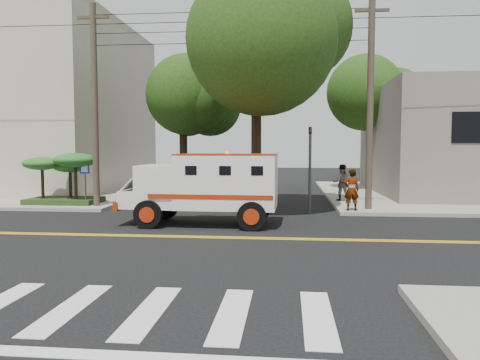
# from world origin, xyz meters

# --- Properties ---
(ground) EXTENTS (100.00, 100.00, 0.00)m
(ground) POSITION_xyz_m (0.00, 0.00, 0.00)
(ground) COLOR black
(ground) RESTS_ON ground
(sidewalk_ne) EXTENTS (17.00, 17.00, 0.15)m
(sidewalk_ne) POSITION_xyz_m (13.50, 13.50, 0.07)
(sidewalk_ne) COLOR gray
(sidewalk_ne) RESTS_ON ground
(sidewalk_nw) EXTENTS (17.00, 17.00, 0.15)m
(sidewalk_nw) POSITION_xyz_m (-13.50, 13.50, 0.07)
(sidewalk_nw) COLOR gray
(sidewalk_nw) RESTS_ON ground
(building_left) EXTENTS (16.00, 14.00, 10.00)m
(building_left) POSITION_xyz_m (-15.50, 15.00, 5.15)
(building_left) COLOR beige
(building_left) RESTS_ON sidewalk_nw
(utility_pole_left) EXTENTS (0.28, 0.28, 9.00)m
(utility_pole_left) POSITION_xyz_m (-5.60, 6.00, 4.50)
(utility_pole_left) COLOR #382D23
(utility_pole_left) RESTS_ON ground
(utility_pole_right) EXTENTS (0.28, 0.28, 9.00)m
(utility_pole_right) POSITION_xyz_m (6.30, 6.20, 4.50)
(utility_pole_right) COLOR #382D23
(utility_pole_right) RESTS_ON ground
(tree_main) EXTENTS (6.08, 5.70, 9.85)m
(tree_main) POSITION_xyz_m (1.94, 6.21, 7.20)
(tree_main) COLOR black
(tree_main) RESTS_ON ground
(tree_left) EXTENTS (4.48, 4.20, 7.70)m
(tree_left) POSITION_xyz_m (-2.68, 11.79, 5.73)
(tree_left) COLOR black
(tree_left) RESTS_ON ground
(tree_right) EXTENTS (4.80, 4.50, 8.20)m
(tree_right) POSITION_xyz_m (8.84, 15.77, 6.09)
(tree_right) COLOR black
(tree_right) RESTS_ON ground
(traffic_signal) EXTENTS (0.15, 0.18, 3.60)m
(traffic_signal) POSITION_xyz_m (3.80, 5.60, 2.23)
(traffic_signal) COLOR #3F3F42
(traffic_signal) RESTS_ON ground
(accessibility_sign) EXTENTS (0.45, 0.10, 2.02)m
(accessibility_sign) POSITION_xyz_m (-6.20, 6.17, 1.37)
(accessibility_sign) COLOR #3F3F42
(accessibility_sign) RESTS_ON ground
(palm_planter) EXTENTS (3.52, 2.63, 2.36)m
(palm_planter) POSITION_xyz_m (-7.44, 6.62, 1.65)
(palm_planter) COLOR #1E3314
(palm_planter) RESTS_ON sidewalk_nw
(armored_truck) EXTENTS (5.61, 2.37, 2.53)m
(armored_truck) POSITION_xyz_m (0.05, 2.28, 1.44)
(armored_truck) COLOR silver
(armored_truck) RESTS_ON ground
(pedestrian_a) EXTENTS (0.65, 0.45, 1.72)m
(pedestrian_a) POSITION_xyz_m (5.50, 5.50, 1.01)
(pedestrian_a) COLOR gray
(pedestrian_a) RESTS_ON sidewalk_ne
(pedestrian_b) EXTENTS (0.92, 0.75, 1.77)m
(pedestrian_b) POSITION_xyz_m (5.50, 9.16, 1.04)
(pedestrian_b) COLOR gray
(pedestrian_b) RESTS_ON sidewalk_ne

